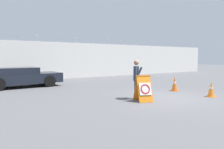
{
  "coord_description": "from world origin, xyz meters",
  "views": [
    {
      "loc": [
        -7.21,
        -6.45,
        1.76
      ],
      "look_at": [
        -1.78,
        1.64,
        1.01
      ],
      "focal_mm": 35.0,
      "sensor_mm": 36.0,
      "label": 1
    }
  ],
  "objects_px": {
    "traffic_cone_near": "(175,84)",
    "parked_car_front_coupe": "(21,77)",
    "security_guard": "(136,78)",
    "barricade_sign": "(144,88)",
    "traffic_cone_mid": "(211,89)"
  },
  "relations": [
    {
      "from": "parked_car_front_coupe",
      "to": "traffic_cone_mid",
      "type": "bearing_deg",
      "value": -54.41
    },
    {
      "from": "security_guard",
      "to": "traffic_cone_mid",
      "type": "relative_size",
      "value": 2.38
    },
    {
      "from": "traffic_cone_near",
      "to": "parked_car_front_coupe",
      "type": "distance_m",
      "value": 8.92
    },
    {
      "from": "security_guard",
      "to": "traffic_cone_mid",
      "type": "distance_m",
      "value": 3.52
    },
    {
      "from": "traffic_cone_mid",
      "to": "traffic_cone_near",
      "type": "bearing_deg",
      "value": 89.53
    },
    {
      "from": "security_guard",
      "to": "traffic_cone_near",
      "type": "height_order",
      "value": "security_guard"
    },
    {
      "from": "barricade_sign",
      "to": "traffic_cone_near",
      "type": "xyz_separation_m",
      "value": [
        3.24,
        1.16,
        -0.14
      ]
    },
    {
      "from": "barricade_sign",
      "to": "parked_car_front_coupe",
      "type": "height_order",
      "value": "parked_car_front_coupe"
    },
    {
      "from": "barricade_sign",
      "to": "parked_car_front_coupe",
      "type": "xyz_separation_m",
      "value": [
        -3.22,
        7.31,
        0.09
      ]
    },
    {
      "from": "barricade_sign",
      "to": "traffic_cone_mid",
      "type": "relative_size",
      "value": 1.52
    },
    {
      "from": "security_guard",
      "to": "traffic_cone_near",
      "type": "bearing_deg",
      "value": -36.68
    },
    {
      "from": "barricade_sign",
      "to": "parked_car_front_coupe",
      "type": "bearing_deg",
      "value": 131.94
    },
    {
      "from": "traffic_cone_near",
      "to": "traffic_cone_mid",
      "type": "bearing_deg",
      "value": -90.47
    },
    {
      "from": "traffic_cone_near",
      "to": "security_guard",
      "type": "bearing_deg",
      "value": -169.19
    },
    {
      "from": "traffic_cone_near",
      "to": "parked_car_front_coupe",
      "type": "xyz_separation_m",
      "value": [
        -6.46,
        6.15,
        0.23
      ]
    }
  ]
}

